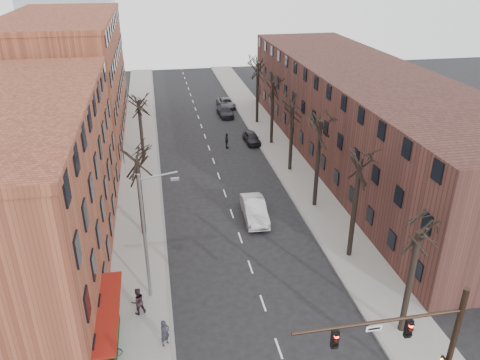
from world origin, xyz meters
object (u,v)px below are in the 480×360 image
parked_car_near (252,138)px  pedestrian_a (165,333)px  silver_sedan (254,210)px  bicycle (108,352)px  parked_car_mid (225,112)px

parked_car_near → pedestrian_a: bearing=-113.2°
parked_car_near → pedestrian_a: size_ratio=2.34×
silver_sedan → pedestrian_a: (-8.16, -13.37, 0.14)m
pedestrian_a → bicycle: size_ratio=1.09×
silver_sedan → bicycle: (-11.36, -13.75, -0.30)m
parked_car_near → parked_car_mid: (-1.50, 11.08, -0.01)m
parked_car_near → bicycle: (-14.90, -31.64, -0.12)m
pedestrian_a → parked_car_near: bearing=30.7°
silver_sedan → parked_car_mid: size_ratio=1.14×
parked_car_near → parked_car_mid: size_ratio=0.87×
silver_sedan → bicycle: 17.84m
silver_sedan → pedestrian_a: 15.66m
parked_car_mid → parked_car_near: bearing=-84.9°
parked_car_near → pedestrian_a: pedestrian_a is taller
parked_car_mid → bicycle: size_ratio=2.93×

